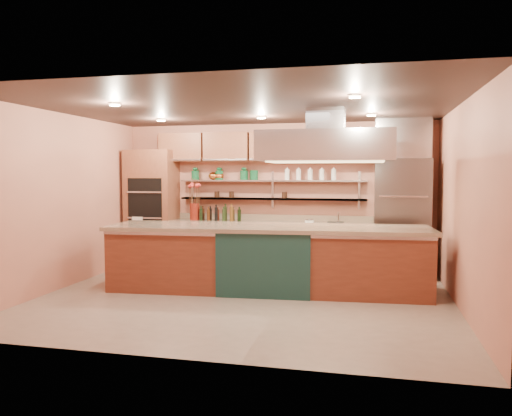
% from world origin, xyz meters
% --- Properties ---
extents(floor, '(6.00, 5.00, 0.02)m').
position_xyz_m(floor, '(0.00, 0.00, -0.01)').
color(floor, gray).
rests_on(floor, ground).
extents(ceiling, '(6.00, 5.00, 0.02)m').
position_xyz_m(ceiling, '(0.00, 0.00, 2.80)').
color(ceiling, black).
rests_on(ceiling, wall_back).
extents(wall_back, '(6.00, 0.04, 2.80)m').
position_xyz_m(wall_back, '(0.00, 2.50, 1.40)').
color(wall_back, '#BF745A').
rests_on(wall_back, floor).
extents(wall_front, '(6.00, 0.04, 2.80)m').
position_xyz_m(wall_front, '(0.00, -2.50, 1.40)').
color(wall_front, '#BF745A').
rests_on(wall_front, floor).
extents(wall_left, '(0.04, 5.00, 2.80)m').
position_xyz_m(wall_left, '(-3.00, 0.00, 1.40)').
color(wall_left, '#BF745A').
rests_on(wall_left, floor).
extents(wall_right, '(0.04, 5.00, 2.80)m').
position_xyz_m(wall_right, '(3.00, 0.00, 1.40)').
color(wall_right, '#BF745A').
rests_on(wall_right, floor).
extents(oven_stack, '(0.95, 0.64, 2.30)m').
position_xyz_m(oven_stack, '(-2.45, 2.18, 1.15)').
color(oven_stack, brown).
rests_on(oven_stack, floor).
extents(refrigerator, '(0.95, 0.72, 2.10)m').
position_xyz_m(refrigerator, '(2.35, 2.14, 1.05)').
color(refrigerator, slate).
rests_on(refrigerator, floor).
extents(back_counter, '(3.84, 0.64, 0.93)m').
position_xyz_m(back_counter, '(-0.05, 2.20, 0.47)').
color(back_counter, tan).
rests_on(back_counter, floor).
extents(wall_shelf_lower, '(3.60, 0.26, 0.03)m').
position_xyz_m(wall_shelf_lower, '(-0.05, 2.37, 1.35)').
color(wall_shelf_lower, '#ADB0B4').
rests_on(wall_shelf_lower, wall_back).
extents(wall_shelf_upper, '(3.60, 0.26, 0.03)m').
position_xyz_m(wall_shelf_upper, '(-0.05, 2.37, 1.70)').
color(wall_shelf_upper, '#ADB0B4').
rests_on(wall_shelf_upper, wall_back).
extents(upper_cabinets, '(4.60, 0.36, 0.55)m').
position_xyz_m(upper_cabinets, '(0.00, 2.32, 2.35)').
color(upper_cabinets, brown).
rests_on(upper_cabinets, wall_back).
extents(range_hood, '(2.00, 1.00, 0.45)m').
position_xyz_m(range_hood, '(1.14, 0.54, 2.25)').
color(range_hood, '#ADB0B4').
rests_on(range_hood, ceiling).
extents(ceiling_downlights, '(4.00, 2.80, 0.02)m').
position_xyz_m(ceiling_downlights, '(0.00, 0.20, 2.77)').
color(ceiling_downlights, '#FFE5A5').
rests_on(ceiling_downlights, ceiling).
extents(island, '(4.97, 1.42, 1.02)m').
position_xyz_m(island, '(0.24, 0.54, 0.51)').
color(island, brown).
rests_on(island, floor).
extents(flower_vase, '(0.24, 0.24, 0.33)m').
position_xyz_m(flower_vase, '(-1.54, 2.15, 1.09)').
color(flower_vase, maroon).
rests_on(flower_vase, back_counter).
extents(oil_bottle_cluster, '(0.89, 0.27, 0.28)m').
position_xyz_m(oil_bottle_cluster, '(-1.01, 2.15, 1.07)').
color(oil_bottle_cluster, black).
rests_on(oil_bottle_cluster, back_counter).
extents(kitchen_scale, '(0.16, 0.12, 0.09)m').
position_xyz_m(kitchen_scale, '(0.71, 2.15, 0.97)').
color(kitchen_scale, silver).
rests_on(kitchen_scale, back_counter).
extents(bar_faucet, '(0.03, 0.03, 0.20)m').
position_xyz_m(bar_faucet, '(1.23, 2.25, 1.03)').
color(bar_faucet, white).
rests_on(bar_faucet, back_counter).
extents(copper_kettle, '(0.25, 0.25, 0.15)m').
position_xyz_m(copper_kettle, '(-1.22, 2.37, 1.79)').
color(copper_kettle, '#CB6D2F').
rests_on(copper_kettle, wall_shelf_upper).
extents(green_canister, '(0.16, 0.16, 0.18)m').
position_xyz_m(green_canister, '(-0.40, 2.37, 1.81)').
color(green_canister, '#0F4926').
rests_on(green_canister, wall_shelf_upper).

